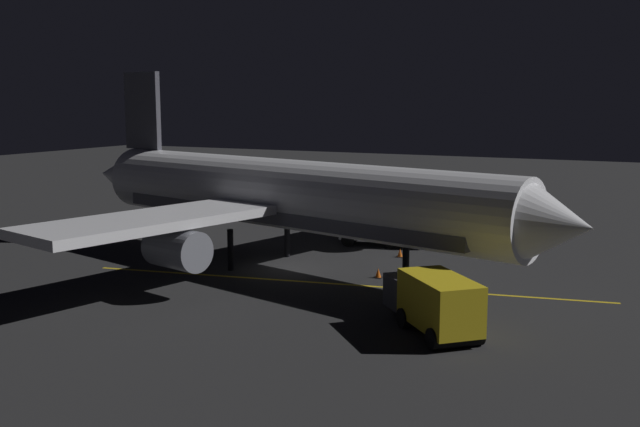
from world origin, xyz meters
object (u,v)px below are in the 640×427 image
Objects in this scene: traffic_cone_near_left at (400,253)px; traffic_cone_near_right at (378,273)px; catering_truck at (382,229)px; ground_crew_worker at (439,302)px; baggage_truck at (434,303)px; airliner at (282,197)px.

traffic_cone_near_left is 5.79m from traffic_cone_near_right.
catering_truck is 9.43m from traffic_cone_near_right.
ground_crew_worker is 3.16× the size of traffic_cone_near_left.
baggage_truck is 0.91× the size of catering_truck.
ground_crew_worker is (-1.76, -0.29, -0.43)m from baggage_truck.
traffic_cone_near_left is (-12.03, -6.27, -0.64)m from ground_crew_worker.
catering_truck is (-9.04, 2.80, -3.15)m from airliner.
baggage_truck is 10.53× the size of traffic_cone_near_left.
catering_truck is at bearing 162.82° from airliner.
traffic_cone_near_left is (3.06, 2.48, -0.91)m from catering_truck.
catering_truck is at bearing -151.79° from baggage_truck.
airliner is 9.98m from catering_truck.
traffic_cone_near_right is at bearing -144.36° from baggage_truck.
airliner is at bearing -117.66° from ground_crew_worker.
baggage_truck is 10.53× the size of traffic_cone_near_right.
catering_truck is 4.04m from traffic_cone_near_left.
traffic_cone_near_left is at bearing -154.57° from baggage_truck.
baggage_truck is 15.30m from traffic_cone_near_left.
baggage_truck is at bearing 28.21° from catering_truck.
baggage_truck is at bearing 9.38° from ground_crew_worker.
baggage_truck reaches higher than catering_truck.
traffic_cone_near_right is (-0.24, 6.06, -4.07)m from airliner.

